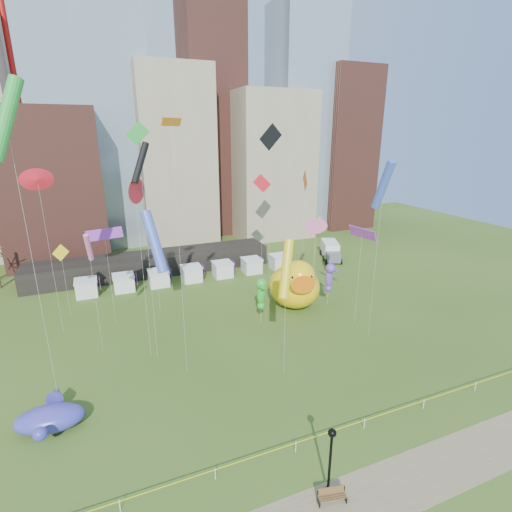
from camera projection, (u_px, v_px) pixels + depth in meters
name	position (u px, v px, depth m)	size (l,w,h in m)	color
ground	(296.00, 452.00, 27.72)	(160.00, 160.00, 0.00)	#355119
footpath	(334.00, 512.00, 23.32)	(70.00, 4.00, 0.02)	#746748
skyline	(163.00, 135.00, 75.71)	(101.00, 23.00, 68.00)	brown
crane_right	(289.00, 8.00, 80.90)	(23.00, 1.00, 76.00)	red
pavilion	(153.00, 263.00, 62.74)	(38.00, 6.00, 3.20)	black
vendor_tents	(192.00, 274.00, 59.43)	(33.24, 2.80, 2.40)	white
caution_tape	(296.00, 444.00, 27.51)	(50.00, 0.06, 0.90)	white
big_duck	(295.00, 284.00, 49.86)	(8.47, 9.87, 6.99)	yellow
small_duck	(294.00, 296.00, 50.64)	(3.45, 4.25, 3.09)	white
seahorse_green	(261.00, 291.00, 45.39)	(1.58, 1.85, 5.73)	silver
seahorse_purple	(330.00, 275.00, 50.22)	(1.68, 1.89, 5.78)	silver
whale_inflatable	(50.00, 417.00, 29.70)	(5.35, 6.58, 2.25)	#513DA8
park_bench	(332.00, 495.00, 23.87)	(1.88, 0.95, 0.92)	brown
lamppost	(331.00, 454.00, 23.63)	(0.53, 0.53, 5.09)	black
box_truck	(330.00, 250.00, 69.96)	(5.04, 7.47, 2.99)	white
kite_0	(135.00, 191.00, 34.44)	(1.37, 2.11, 18.10)	silver
kite_1	(89.00, 248.00, 37.06)	(0.73, 1.79, 12.88)	silver
kite_2	(271.00, 139.00, 54.13)	(3.75, 0.54, 23.24)	silver
kite_3	(6.00, 119.00, 25.01)	(3.09, 2.85, 25.55)	silver
kite_4	(286.00, 269.00, 33.53)	(2.48, 2.86, 13.12)	silver
kite_5	(383.00, 185.00, 38.57)	(1.34, 3.16, 19.55)	silver
kite_6	(172.00, 127.00, 29.87)	(1.86, 1.47, 23.06)	silver
kite_7	(105.00, 234.00, 43.16)	(3.99, 1.41, 11.68)	silver
kite_8	(37.00, 180.00, 39.07)	(2.17, 1.09, 18.51)	silver
kite_9	(316.00, 227.00, 56.47)	(1.93, 0.78, 10.27)	silver
kite_10	(140.00, 163.00, 33.41)	(2.11, 1.57, 21.23)	silver
kite_11	(139.00, 143.00, 34.63)	(2.12, 0.25, 22.94)	silver
kite_12	(61.00, 254.00, 45.53)	(1.95, 0.91, 9.46)	silver
kite_13	(154.00, 242.00, 47.06)	(2.79, 4.62, 12.99)	silver
kite_14	(305.00, 183.00, 45.45)	(0.76, 2.40, 17.82)	silver
kite_15	(362.00, 233.00, 43.37)	(1.10, 3.91, 11.74)	silver
kite_16	(262.00, 185.00, 57.35)	(2.72, 0.69, 16.13)	silver
kite_17	(316.00, 226.00, 48.54)	(2.00, 0.68, 11.70)	silver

